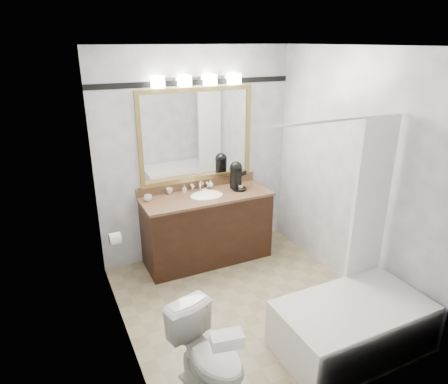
% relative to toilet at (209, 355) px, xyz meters
% --- Properties ---
extents(room, '(2.42, 2.62, 2.52)m').
position_rel_toilet_xyz_m(room, '(0.77, 0.82, 0.91)').
color(room, tan).
rests_on(room, ground).
extents(vanity, '(1.53, 0.58, 0.97)m').
position_rel_toilet_xyz_m(vanity, '(0.77, 1.84, 0.10)').
color(vanity, black).
rests_on(vanity, ground).
extents(mirror, '(1.40, 0.04, 1.10)m').
position_rel_toilet_xyz_m(mirror, '(0.77, 2.10, 1.16)').
color(mirror, '#9F8747').
rests_on(mirror, room).
extents(vanity_light_bar, '(1.02, 0.14, 0.12)m').
position_rel_toilet_xyz_m(vanity_light_bar, '(0.77, 2.05, 1.79)').
color(vanity_light_bar, silver).
rests_on(vanity_light_bar, room).
extents(accent_stripe, '(2.40, 0.01, 0.06)m').
position_rel_toilet_xyz_m(accent_stripe, '(0.77, 2.12, 1.76)').
color(accent_stripe, black).
rests_on(accent_stripe, room).
extents(bathtub, '(1.30, 0.75, 1.96)m').
position_rel_toilet_xyz_m(bathtub, '(1.32, -0.08, -0.06)').
color(bathtub, white).
rests_on(bathtub, ground).
extents(tp_roll, '(0.11, 0.12, 0.12)m').
position_rel_toilet_xyz_m(tp_roll, '(-0.37, 1.49, 0.36)').
color(tp_roll, white).
rests_on(tp_roll, room).
extents(toilet, '(0.54, 0.74, 0.68)m').
position_rel_toilet_xyz_m(toilet, '(0.00, 0.00, 0.00)').
color(toilet, white).
rests_on(toilet, ground).
extents(tissue_box, '(0.23, 0.16, 0.09)m').
position_rel_toilet_xyz_m(tissue_box, '(0.00, -0.30, 0.38)').
color(tissue_box, white).
rests_on(tissue_box, toilet).
extents(coffee_maker, '(0.18, 0.22, 0.34)m').
position_rel_toilet_xyz_m(coffee_maker, '(1.18, 1.88, 0.69)').
color(coffee_maker, black).
rests_on(coffee_maker, vanity).
extents(cup_left, '(0.09, 0.09, 0.07)m').
position_rel_toilet_xyz_m(cup_left, '(0.11, 1.96, 0.55)').
color(cup_left, white).
rests_on(cup_left, vanity).
extents(cup_right, '(0.09, 0.09, 0.07)m').
position_rel_toilet_xyz_m(cup_right, '(0.39, 2.06, 0.55)').
color(cup_right, white).
rests_on(cup_right, vanity).
extents(soap_bottle_a, '(0.04, 0.04, 0.09)m').
position_rel_toilet_xyz_m(soap_bottle_a, '(0.56, 2.02, 0.56)').
color(soap_bottle_a, white).
rests_on(soap_bottle_a, vanity).
extents(soap_bottle_b, '(0.10, 0.10, 0.09)m').
position_rel_toilet_xyz_m(soap_bottle_b, '(0.91, 2.05, 0.56)').
color(soap_bottle_b, white).
rests_on(soap_bottle_b, vanity).
extents(soap_bar, '(0.09, 0.06, 0.02)m').
position_rel_toilet_xyz_m(soap_bar, '(0.79, 1.96, 0.52)').
color(soap_bar, beige).
rests_on(soap_bar, vanity).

